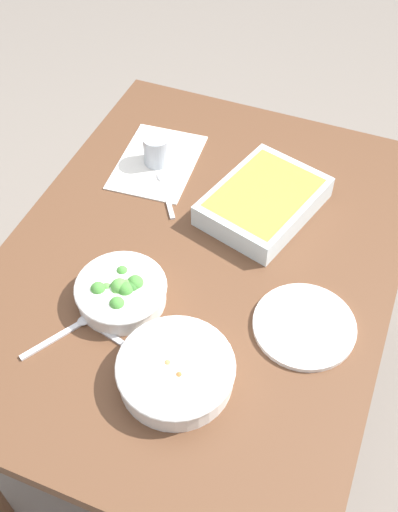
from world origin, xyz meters
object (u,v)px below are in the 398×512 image
object	(u,v)px
broccoli_bowl	(121,291)
spoon_by_stew	(133,350)
drink_cup	(157,152)
stew_bowl	(176,371)
baking_dish	(264,200)
spoon_spare	(165,188)
side_plate	(304,326)
spoon_by_broccoli	(69,330)

from	to	relation	value
broccoli_bowl	spoon_by_stew	bearing A→B (deg)	35.67
drink_cup	spoon_by_stew	xyz separation A→B (m)	(0.56, 0.20, -0.03)
stew_bowl	baking_dish	distance (m)	0.52
baking_dish	spoon_spare	bearing A→B (deg)	-85.44
stew_bowl	spoon_by_stew	size ratio (longest dim) A/B	1.35
side_plate	spoon_spare	distance (m)	0.53
stew_bowl	spoon_by_broccoli	bearing A→B (deg)	-94.64
broccoli_bowl	baking_dish	size ratio (longest dim) A/B	0.58
broccoli_bowl	baking_dish	xyz separation A→B (m)	(-0.38, 0.20, 0.00)
spoon_by_stew	spoon_spare	world-z (taller)	same
broccoli_bowl	baking_dish	world-z (taller)	broccoli_bowl
broccoli_bowl	drink_cup	world-z (taller)	drink_cup
spoon_by_stew	spoon_by_broccoli	bearing A→B (deg)	-87.81
drink_cup	spoon_spare	world-z (taller)	drink_cup
spoon_by_stew	drink_cup	bearing A→B (deg)	-160.66
side_plate	spoon_by_broccoli	size ratio (longest dim) A/B	1.37
stew_bowl	broccoli_bowl	world-z (taller)	broccoli_bowl
stew_bowl	spoon_spare	size ratio (longest dim) A/B	1.52
side_plate	spoon_by_stew	size ratio (longest dim) A/B	1.26
drink_cup	spoon_by_stew	distance (m)	0.59
spoon_by_broccoli	baking_dish	bearing A→B (deg)	151.39
broccoli_bowl	side_plate	world-z (taller)	broccoli_bowl
spoon_by_broccoli	side_plate	bearing A→B (deg)	112.78
broccoli_bowl	spoon_spare	distance (m)	0.37
spoon_by_stew	spoon_by_broccoli	xyz separation A→B (m)	(0.01, -0.15, 0.00)
drink_cup	spoon_by_broccoli	world-z (taller)	drink_cup
spoon_spare	broccoli_bowl	bearing A→B (deg)	9.08
stew_bowl	broccoli_bowl	distance (m)	0.23
broccoli_bowl	spoon_spare	world-z (taller)	broccoli_bowl
baking_dish	broccoli_bowl	bearing A→B (deg)	-27.90
broccoli_bowl	drink_cup	distance (m)	0.46
drink_cup	baking_dish	bearing A→B (deg)	78.25
drink_cup	spoon_spare	size ratio (longest dim) A/B	0.55
side_plate	stew_bowl	bearing A→B (deg)	-43.67
stew_bowl	broccoli_bowl	size ratio (longest dim) A/B	1.17
baking_dish	spoon_by_broccoli	world-z (taller)	baking_dish
broccoli_bowl	side_plate	distance (m)	0.40
broccoli_bowl	spoon_spare	xyz separation A→B (m)	(-0.36, -0.06, -0.03)
drink_cup	spoon_spare	bearing A→B (deg)	34.14
side_plate	drink_cup	bearing A→B (deg)	-126.02
broccoli_bowl	spoon_by_broccoli	xyz separation A→B (m)	(0.12, -0.07, -0.03)
spoon_by_broccoli	spoon_spare	world-z (taller)	same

